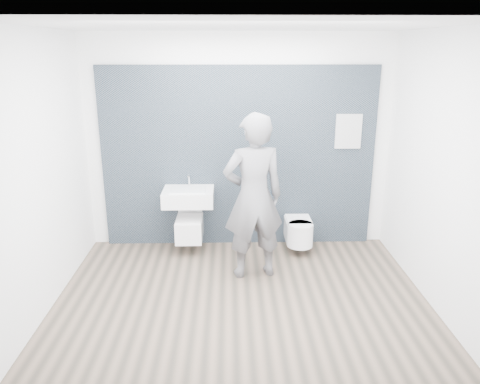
{
  "coord_description": "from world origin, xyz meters",
  "views": [
    {
      "loc": [
        -0.12,
        -4.58,
        2.61
      ],
      "look_at": [
        0.0,
        0.6,
        1.0
      ],
      "focal_mm": 35.0,
      "sensor_mm": 36.0,
      "label": 1
    }
  ],
  "objects_px": {
    "toilet_rounded": "(299,231)",
    "toilet_square": "(189,227)",
    "visitor": "(253,197)",
    "washbasin": "(188,196)"
  },
  "relations": [
    {
      "from": "toilet_rounded",
      "to": "washbasin",
      "type": "bearing_deg",
      "value": 178.25
    },
    {
      "from": "toilet_square",
      "to": "toilet_rounded",
      "type": "bearing_deg",
      "value": -1.84
    },
    {
      "from": "washbasin",
      "to": "toilet_square",
      "type": "height_order",
      "value": "washbasin"
    },
    {
      "from": "toilet_square",
      "to": "toilet_rounded",
      "type": "xyz_separation_m",
      "value": [
        1.45,
        -0.05,
        -0.07
      ]
    },
    {
      "from": "washbasin",
      "to": "toilet_rounded",
      "type": "relative_size",
      "value": 1.13
    },
    {
      "from": "toilet_rounded",
      "to": "visitor",
      "type": "xyz_separation_m",
      "value": [
        -0.64,
        -0.66,
        0.7
      ]
    },
    {
      "from": "toilet_rounded",
      "to": "toilet_square",
      "type": "bearing_deg",
      "value": 178.16
    },
    {
      "from": "washbasin",
      "to": "visitor",
      "type": "xyz_separation_m",
      "value": [
        0.81,
        -0.7,
        0.21
      ]
    },
    {
      "from": "washbasin",
      "to": "toilet_square",
      "type": "xyz_separation_m",
      "value": [
        0.0,
        0.0,
        -0.42
      ]
    },
    {
      "from": "washbasin",
      "to": "toilet_rounded",
      "type": "distance_m",
      "value": 1.53
    }
  ]
}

